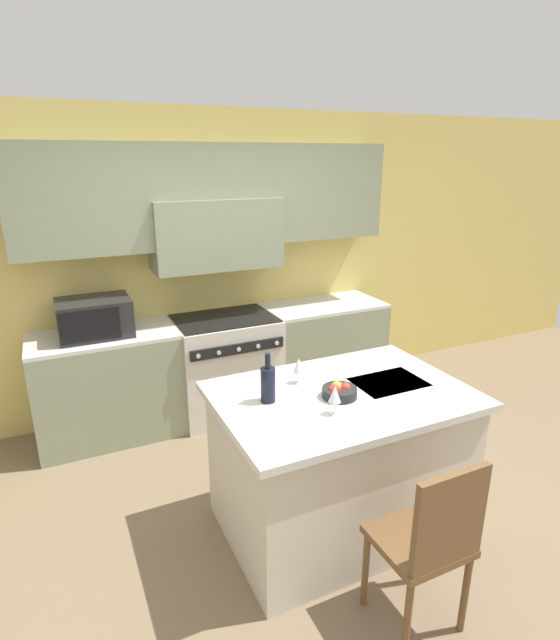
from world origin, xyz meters
name	(u,v)px	position (x,y,z in m)	size (l,w,h in m)	color
ground_plane	(313,521)	(0.00, 0.00, 0.00)	(10.00, 10.00, 0.00)	#7A664C
back_cabinetry	(212,239)	(0.00, 1.95, 1.59)	(10.00, 0.46, 2.70)	#DBC166
back_counter	(225,365)	(0.00, 1.70, 0.46)	(3.23, 0.62, 0.91)	gray
range_stove	(226,365)	(0.00, 1.68, 0.46)	(0.90, 0.70, 0.92)	beige
microwave	(95,318)	(-1.08, 1.70, 1.07)	(0.56, 0.42, 0.30)	black
kitchen_island	(340,459)	(0.14, -0.07, 0.48)	(1.52, 1.04, 0.94)	beige
island_chair	(430,539)	(0.12, -0.92, 0.56)	(0.42, 0.40, 0.99)	brown
wine_bottle	(268,383)	(-0.31, 0.02, 1.05)	(0.09, 0.09, 0.30)	black
wine_glass_near	(335,395)	(-0.04, -0.27, 1.06)	(0.07, 0.07, 0.17)	white
wine_glass_far	(299,366)	(-0.04, 0.16, 1.06)	(0.07, 0.07, 0.17)	white
fruit_bowl	(339,391)	(0.09, -0.11, 0.98)	(0.21, 0.21, 0.09)	black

